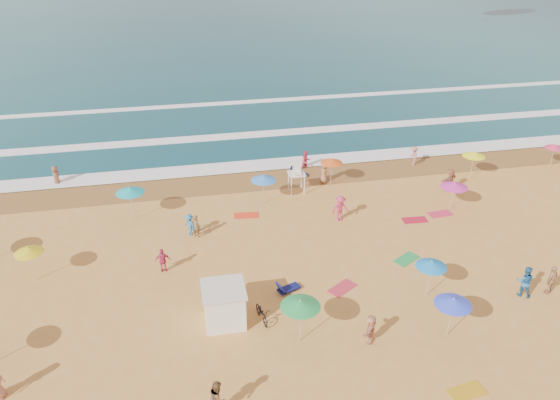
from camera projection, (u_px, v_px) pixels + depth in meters
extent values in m
plane|color=gold|center=(289.00, 270.00, 32.50)|extent=(220.00, 220.00, 0.00)
cube|color=#0C4756|center=(196.00, 21.00, 105.12)|extent=(220.00, 140.00, 0.18)
plane|color=olive|center=(255.00, 180.00, 43.30)|extent=(220.00, 220.00, 0.00)
cube|color=white|center=(251.00, 166.00, 45.42)|extent=(200.00, 2.20, 0.05)
cube|color=white|center=(239.00, 136.00, 51.47)|extent=(200.00, 1.60, 0.05)
cube|color=white|center=(227.00, 103.00, 60.12)|extent=(200.00, 1.20, 0.05)
cube|color=white|center=(224.00, 306.00, 27.97)|extent=(2.00, 2.00, 2.00)
cube|color=silver|center=(223.00, 289.00, 27.48)|extent=(2.20, 2.20, 0.12)
imported|color=black|center=(262.00, 313.00, 28.31)|extent=(0.88, 1.79, 0.90)
cone|color=#1982D6|center=(432.00, 264.00, 29.35)|extent=(1.70, 1.70, 0.35)
cone|color=#E25917|center=(332.00, 161.00, 41.38)|extent=(1.69, 1.69, 0.35)
cone|color=#D8309C|center=(454.00, 185.00, 38.18)|extent=(1.90, 1.90, 0.35)
cone|color=#16A9B6|center=(130.00, 190.00, 36.71)|extent=(1.93, 1.93, 0.35)
cone|color=green|center=(301.00, 303.00, 26.05)|extent=(1.95, 1.95, 0.35)
cone|color=#F8FF1A|center=(474.00, 154.00, 42.46)|extent=(1.77, 1.77, 0.35)
cone|color=#3684F4|center=(264.00, 178.00, 38.92)|extent=(1.82, 1.82, 0.35)
cone|color=yellow|center=(28.00, 250.00, 30.62)|extent=(1.62, 1.62, 0.35)
cone|color=#374FFA|center=(453.00, 301.00, 26.52)|extent=(1.84, 1.84, 0.35)
cone|color=#EA345C|center=(555.00, 146.00, 44.42)|extent=(1.53, 1.53, 0.35)
cube|color=#101451|center=(289.00, 288.00, 30.61)|extent=(1.42, 1.00, 0.34)
cube|color=#0F1E4E|center=(299.00, 174.00, 43.86)|extent=(1.42, 1.04, 0.34)
cube|color=#F43B1B|center=(246.00, 215.00, 38.23)|extent=(1.78, 1.04, 0.03)
cube|color=#C32E3E|center=(342.00, 288.00, 30.89)|extent=(1.89, 1.64, 0.03)
cube|color=#B81730|center=(415.00, 220.00, 37.66)|extent=(1.75, 0.97, 0.03)
cube|color=green|center=(406.00, 259.00, 33.45)|extent=(1.90, 1.61, 0.03)
cube|color=#C99216|center=(467.00, 392.00, 24.25)|extent=(1.81, 1.10, 0.03)
cube|color=#CB2F52|center=(440.00, 214.00, 38.41)|extent=(1.77, 1.01, 0.03)
imported|color=tan|center=(551.00, 280.00, 30.10)|extent=(1.13, 0.87, 1.79)
imported|color=brown|center=(196.00, 226.00, 35.42)|extent=(0.69, 0.65, 1.59)
imported|color=brown|center=(218.00, 398.00, 22.83)|extent=(0.81, 0.98, 1.81)
imported|color=#DF375B|center=(306.00, 161.00, 44.89)|extent=(1.04, 0.92, 1.80)
imported|color=brown|center=(56.00, 177.00, 42.37)|extent=(0.84, 1.01, 1.76)
imported|color=#C83262|center=(163.00, 260.00, 32.01)|extent=(0.90, 0.38, 1.54)
imported|color=tan|center=(371.00, 329.00, 26.74)|extent=(1.19, 1.48, 1.58)
imported|color=#B5745F|center=(414.00, 156.00, 45.42)|extent=(0.70, 1.12, 1.65)
imported|color=#C2305B|center=(340.00, 208.00, 37.22)|extent=(1.30, 0.87, 1.87)
imported|color=#2774B7|center=(189.00, 225.00, 35.62)|extent=(1.00, 1.14, 1.53)
imported|color=#2266A2|center=(525.00, 281.00, 29.92)|extent=(1.15, 1.10, 1.87)
imported|color=#AF6950|center=(450.00, 180.00, 41.23)|extent=(1.71, 1.19, 1.78)
imported|color=#A3714B|center=(324.00, 173.00, 42.47)|extent=(0.70, 0.92, 1.69)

